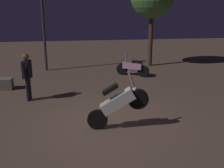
% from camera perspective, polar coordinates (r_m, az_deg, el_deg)
% --- Properties ---
extents(ground_plane, '(40.00, 40.00, 0.00)m').
position_cam_1_polar(ground_plane, '(7.72, -1.01, -8.51)').
color(ground_plane, brown).
extents(motorcycle_white_foreground, '(1.66, 0.42, 1.63)m').
position_cam_1_polar(motorcycle_white_foreground, '(7.12, 1.20, -4.20)').
color(motorcycle_white_foreground, black).
rests_on(motorcycle_white_foreground, ground_plane).
extents(motorcycle_pink_parked_left, '(1.45, 0.98, 1.11)m').
position_cam_1_polar(motorcycle_pink_parked_left, '(12.89, 4.48, 3.66)').
color(motorcycle_pink_parked_left, black).
rests_on(motorcycle_pink_parked_left, ground_plane).
extents(person_rider_beside, '(0.32, 0.67, 1.70)m').
position_cam_1_polar(person_rider_beside, '(9.74, -17.83, 2.31)').
color(person_rider_beside, black).
rests_on(person_rider_beside, ground_plane).
extents(streetlamp_near, '(0.36, 0.36, 5.38)m').
position_cam_1_polar(streetlamp_near, '(14.16, -14.86, 16.34)').
color(streetlamp_near, '#38383D').
rests_on(streetlamp_near, ground_plane).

